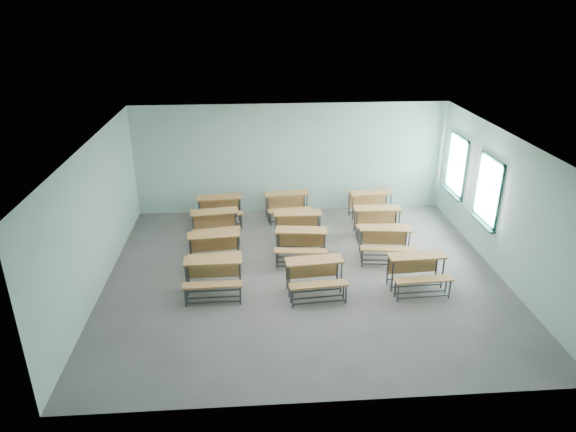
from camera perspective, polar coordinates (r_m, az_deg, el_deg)
name	(u,v)px	position (r m, az deg, el deg)	size (l,w,h in m)	color
room	(309,211)	(11.26, 2.33, 0.51)	(9.04, 8.04, 3.24)	slate
desk_unit_r0c0	(213,272)	(11.13, -8.31, -6.22)	(1.25, 0.85, 0.77)	#AA753D
desk_unit_r0c1	(315,272)	(11.03, 3.03, -6.28)	(1.30, 0.93, 0.77)	#AA753D
desk_unit_r0c2	(417,268)	(11.55, 14.19, -5.58)	(1.28, 0.89, 0.77)	#AA753D
desk_unit_r1c0	(214,245)	(12.27, -8.19, -3.25)	(1.30, 0.93, 0.77)	#AA753D
desk_unit_r1c1	(301,241)	(12.37, 1.47, -2.79)	(1.33, 0.97, 0.77)	#AA753D
desk_unit_r1c2	(385,239)	(12.69, 10.73, -2.51)	(1.33, 0.98, 0.77)	#AA753D
desk_unit_r2c0	(215,221)	(13.54, -8.10, -0.61)	(1.34, 0.98, 0.77)	#AA753D
desk_unit_r2c1	(298,223)	(13.33, 1.13, -0.78)	(1.24, 0.83, 0.77)	#AA753D
desk_unit_r2c2	(378,218)	(13.83, 9.94, -0.21)	(1.27, 0.88, 0.77)	#AA753D
desk_unit_r3c0	(220,206)	(14.50, -7.61, 1.07)	(1.31, 0.94, 0.77)	#AA753D
desk_unit_r3c1	(287,202)	(14.65, -0.08, 1.52)	(1.33, 0.98, 0.77)	#AA753D
desk_unit_r3c2	(371,201)	(14.92, 9.25, 1.63)	(1.32, 0.96, 0.77)	#AA753D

